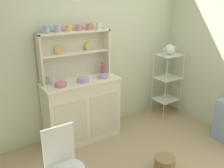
# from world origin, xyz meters

# --- Properties ---
(wall_back) EXTENTS (3.84, 0.05, 2.50)m
(wall_back) POSITION_xyz_m (0.00, 1.62, 1.25)
(wall_back) COLOR beige
(wall_back) RESTS_ON ground
(hutch_cabinet) EXTENTS (1.08, 0.45, 0.90)m
(hutch_cabinet) POSITION_xyz_m (-0.30, 1.37, 0.46)
(hutch_cabinet) COLOR silver
(hutch_cabinet) RESTS_ON ground
(hutch_shelf_unit) EXTENTS (1.00, 0.18, 0.65)m
(hutch_shelf_unit) POSITION_xyz_m (-0.30, 1.53, 1.28)
(hutch_shelf_unit) COLOR beige
(hutch_shelf_unit) RESTS_ON hutch_cabinet
(bakers_rack) EXTENTS (0.40, 0.34, 1.07)m
(bakers_rack) POSITION_xyz_m (1.31, 1.32, 0.67)
(bakers_rack) COLOR silver
(bakers_rack) RESTS_ON ground
(wire_chair) EXTENTS (0.36, 0.36, 0.85)m
(wire_chair) POSITION_xyz_m (-0.98, 0.35, 0.52)
(wire_chair) COLOR white
(wire_chair) RESTS_ON ground
(floor_basket) EXTENTS (0.25, 0.25, 0.16)m
(floor_basket) POSITION_xyz_m (0.23, 0.21, 0.08)
(floor_basket) COLOR #93754C
(floor_basket) RESTS_ON ground
(cup_sky_0) EXTENTS (0.10, 0.08, 0.09)m
(cup_sky_0) POSITION_xyz_m (-0.66, 1.49, 1.59)
(cup_sky_0) COLOR #8EB2D1
(cup_sky_0) RESTS_ON hutch_shelf_unit
(cup_lilac_1) EXTENTS (0.09, 0.07, 0.09)m
(cup_lilac_1) POSITION_xyz_m (-0.52, 1.49, 1.59)
(cup_lilac_1) COLOR #B79ECC
(cup_lilac_1) RESTS_ON hutch_shelf_unit
(cup_gold_2) EXTENTS (0.09, 0.08, 0.08)m
(cup_gold_2) POSITION_xyz_m (-0.37, 1.49, 1.59)
(cup_gold_2) COLOR #DBB760
(cup_gold_2) RESTS_ON hutch_shelf_unit
(cup_rose_3) EXTENTS (0.10, 0.08, 0.08)m
(cup_rose_3) POSITION_xyz_m (-0.23, 1.49, 1.58)
(cup_rose_3) COLOR #D17A84
(cup_rose_3) RESTS_ON hutch_shelf_unit
(cup_terracotta_4) EXTENTS (0.10, 0.08, 0.08)m
(cup_terracotta_4) POSITION_xyz_m (-0.07, 1.49, 1.59)
(cup_terracotta_4) COLOR #C67556
(cup_terracotta_4) RESTS_ON hutch_shelf_unit
(cup_cream_5) EXTENTS (0.08, 0.07, 0.09)m
(cup_cream_5) POSITION_xyz_m (0.08, 1.49, 1.59)
(cup_cream_5) COLOR silver
(cup_cream_5) RESTS_ON hutch_shelf_unit
(bowl_mixing_large) EXTENTS (0.16, 0.16, 0.05)m
(bowl_mixing_large) POSITION_xyz_m (-0.61, 1.29, 0.92)
(bowl_mixing_large) COLOR #D17A84
(bowl_mixing_large) RESTS_ON hutch_cabinet
(bowl_floral_medium) EXTENTS (0.16, 0.16, 0.06)m
(bowl_floral_medium) POSITION_xyz_m (-0.30, 1.29, 0.93)
(bowl_floral_medium) COLOR #B79ECC
(bowl_floral_medium) RESTS_ON hutch_cabinet
(bowl_cream_small) EXTENTS (0.14, 0.14, 0.05)m
(bowl_cream_small) POSITION_xyz_m (0.02, 1.29, 0.92)
(bowl_cream_small) COLOR #B79ECC
(bowl_cream_small) RESTS_ON hutch_cabinet
(jam_bottle) EXTENTS (0.05, 0.05, 0.18)m
(jam_bottle) POSITION_xyz_m (0.10, 1.45, 0.97)
(jam_bottle) COLOR #B74C47
(jam_bottle) RESTS_ON hutch_cabinet
(utensil_jar) EXTENTS (0.08, 0.08, 0.25)m
(utensil_jar) POSITION_xyz_m (-0.69, 1.45, 0.95)
(utensil_jar) COLOR #B2B7C6
(utensil_jar) RESTS_ON hutch_cabinet
(porcelain_teapot) EXTENTS (0.26, 0.17, 0.19)m
(porcelain_teapot) POSITION_xyz_m (1.31, 1.32, 1.16)
(porcelain_teapot) COLOR white
(porcelain_teapot) RESTS_ON bakers_rack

